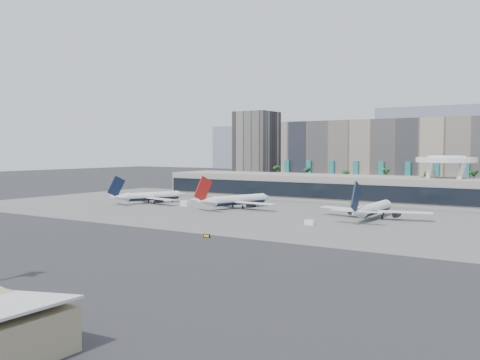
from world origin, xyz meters
The scene contains 13 objects.
ground centered at (0.00, 0.00, 0.00)m, with size 900.00×900.00×0.00m, color #232326.
apron_pad centered at (0.00, 55.00, 0.03)m, with size 260.00×130.00×0.06m, color #5B5B59.
hotel centered at (10.00, 174.41, 16.81)m, with size 140.00×30.00×42.00m.
office_tower centered at (-95.00, 200.00, 22.94)m, with size 30.00×30.00×52.00m.
terminal centered at (0.00, 109.84, 6.52)m, with size 170.00×32.50×14.50m.
saucer_structure centered at (55.00, 116.00, 18.45)m, with size 26.00×26.00×21.89m.
palm_row centered at (7.00, 145.00, 10.50)m, with size 157.80×2.80×13.10m.
airliner_left centered at (-59.23, 47.86, 3.33)m, with size 34.88×35.94×13.19m.
airliner_centre centered at (-14.55, 51.83, 3.59)m, with size 38.85×40.27×14.25m.
airliner_right centered at (44.59, 50.15, 3.64)m, with size 40.58×41.76×14.42m.
service_vehicle_a centered at (-37.88, 47.12, 1.18)m, with size 4.83×2.36×2.36m, color white.
service_vehicle_b centered at (32.72, 23.93, 0.84)m, with size 3.28×1.88×1.69m, color white.
taxiway_sign centered at (19.44, -14.28, 0.49)m, with size 2.18×0.35×0.99m.
Camera 1 is at (108.01, -132.81, 24.49)m, focal length 40.00 mm.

